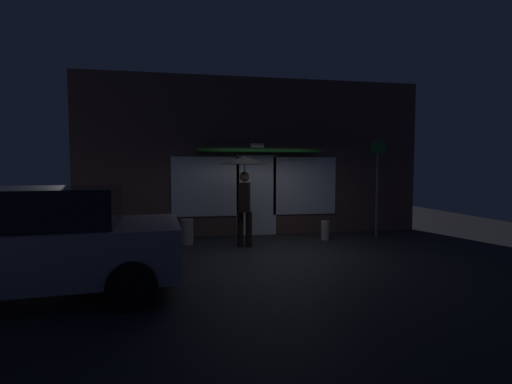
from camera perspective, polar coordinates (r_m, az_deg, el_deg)
The scene contains 7 objects.
ground_plane at distance 8.05m, azimuth 2.83°, elevation -9.45°, with size 18.00×18.00×0.00m, color #26262B.
building_facade at distance 10.14m, azimuth -0.10°, elevation 5.38°, with size 9.50×1.00×4.30m.
person_with_umbrella at distance 8.44m, azimuth -1.82°, elevation 2.50°, with size 1.10×1.10×2.11m.
parked_car at distance 6.10m, azimuth -31.15°, elevation -6.64°, with size 4.11×2.35×1.55m.
street_sign_post at distance 10.19m, azimuth 18.44°, elevation 1.57°, with size 0.40×0.07×2.64m.
sidewalk_bollard at distance 9.59m, azimuth 10.80°, elevation -5.91°, with size 0.21×0.21×0.49m, color #B2A899.
sidewalk_bollard_2 at distance 8.99m, azimuth -10.70°, elevation -6.14°, with size 0.29×0.29×0.61m, color #9E998E.
Camera 1 is at (-1.76, -7.64, 1.82)m, focal length 25.59 mm.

